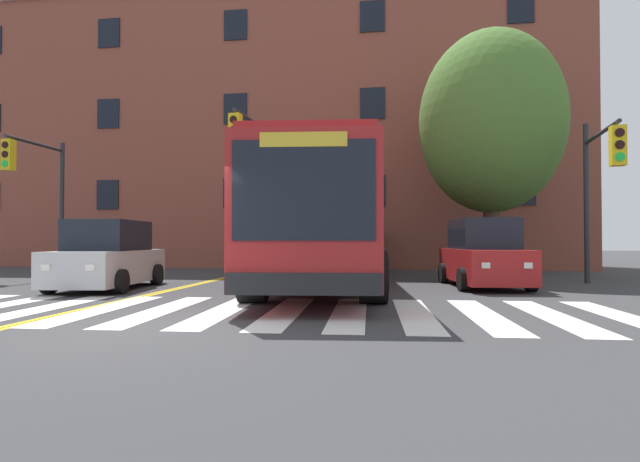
{
  "coord_description": "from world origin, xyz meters",
  "views": [
    {
      "loc": [
        3.87,
        -6.82,
        1.3
      ],
      "look_at": [
        2.03,
        5.97,
        1.54
      ],
      "focal_mm": 28.0,
      "sensor_mm": 36.0,
      "label": 1
    }
  ],
  "objects_px": {
    "car_red_far_lane": "(483,256)",
    "traffic_light_overhead": "(261,167)",
    "car_grey_behind_bus": "(363,251)",
    "street_tree_curbside_large": "(491,122)",
    "traffic_light_far_corner": "(40,181)",
    "car_silver_near_lane": "(108,258)",
    "traffic_light_near_corner": "(599,174)",
    "city_bus": "(322,222)"
  },
  "relations": [
    {
      "from": "car_red_far_lane",
      "to": "street_tree_curbside_large",
      "type": "relative_size",
      "value": 0.48
    },
    {
      "from": "car_silver_near_lane",
      "to": "traffic_light_overhead",
      "type": "bearing_deg",
      "value": 50.66
    },
    {
      "from": "city_bus",
      "to": "street_tree_curbside_large",
      "type": "relative_size",
      "value": 1.39
    },
    {
      "from": "city_bus",
      "to": "car_silver_near_lane",
      "type": "bearing_deg",
      "value": -165.2
    },
    {
      "from": "car_silver_near_lane",
      "to": "traffic_light_overhead",
      "type": "height_order",
      "value": "traffic_light_overhead"
    },
    {
      "from": "street_tree_curbside_large",
      "to": "traffic_light_near_corner",
      "type": "bearing_deg",
      "value": -54.92
    },
    {
      "from": "car_silver_near_lane",
      "to": "car_red_far_lane",
      "type": "xyz_separation_m",
      "value": [
        10.0,
        2.04,
        0.03
      ]
    },
    {
      "from": "city_bus",
      "to": "car_red_far_lane",
      "type": "relative_size",
      "value": 2.91
    },
    {
      "from": "traffic_light_far_corner",
      "to": "car_grey_behind_bus",
      "type": "bearing_deg",
      "value": 29.6
    },
    {
      "from": "car_grey_behind_bus",
      "to": "traffic_light_overhead",
      "type": "bearing_deg",
      "value": -117.54
    },
    {
      "from": "car_grey_behind_bus",
      "to": "traffic_light_far_corner",
      "type": "relative_size",
      "value": 0.94
    },
    {
      "from": "traffic_light_near_corner",
      "to": "street_tree_curbside_large",
      "type": "distance_m",
      "value": 4.57
    },
    {
      "from": "car_grey_behind_bus",
      "to": "street_tree_curbside_large",
      "type": "distance_m",
      "value": 7.75
    },
    {
      "from": "traffic_light_near_corner",
      "to": "car_grey_behind_bus",
      "type": "bearing_deg",
      "value": 133.7
    },
    {
      "from": "traffic_light_near_corner",
      "to": "traffic_light_overhead",
      "type": "relative_size",
      "value": 0.87
    },
    {
      "from": "traffic_light_near_corner",
      "to": "traffic_light_overhead",
      "type": "xyz_separation_m",
      "value": [
        -10.08,
        1.36,
        0.62
      ]
    },
    {
      "from": "car_grey_behind_bus",
      "to": "traffic_light_far_corner",
      "type": "xyz_separation_m",
      "value": [
        -11.0,
        -6.25,
        2.55
      ]
    },
    {
      "from": "car_silver_near_lane",
      "to": "traffic_light_near_corner",
      "type": "bearing_deg",
      "value": 10.59
    },
    {
      "from": "car_red_far_lane",
      "to": "traffic_light_near_corner",
      "type": "height_order",
      "value": "traffic_light_near_corner"
    },
    {
      "from": "car_red_far_lane",
      "to": "traffic_light_far_corner",
      "type": "bearing_deg",
      "value": 174.22
    },
    {
      "from": "city_bus",
      "to": "traffic_light_near_corner",
      "type": "bearing_deg",
      "value": 7.46
    },
    {
      "from": "traffic_light_far_corner",
      "to": "street_tree_curbside_large",
      "type": "relative_size",
      "value": 0.57
    },
    {
      "from": "traffic_light_far_corner",
      "to": "street_tree_curbside_large",
      "type": "xyz_separation_m",
      "value": [
        15.7,
        2.18,
        2.07
      ]
    },
    {
      "from": "car_silver_near_lane",
      "to": "traffic_light_overhead",
      "type": "distance_m",
      "value": 5.76
    },
    {
      "from": "city_bus",
      "to": "traffic_light_overhead",
      "type": "xyz_separation_m",
      "value": [
        -2.41,
        2.37,
        1.96
      ]
    },
    {
      "from": "traffic_light_near_corner",
      "to": "traffic_light_far_corner",
      "type": "relative_size",
      "value": 0.98
    },
    {
      "from": "traffic_light_far_corner",
      "to": "traffic_light_near_corner",
      "type": "bearing_deg",
      "value": -3.37
    },
    {
      "from": "city_bus",
      "to": "street_tree_curbside_large",
      "type": "height_order",
      "value": "street_tree_curbside_large"
    },
    {
      "from": "car_red_far_lane",
      "to": "traffic_light_far_corner",
      "type": "xyz_separation_m",
      "value": [
        -14.76,
        1.49,
        2.5
      ]
    },
    {
      "from": "traffic_light_far_corner",
      "to": "street_tree_curbside_large",
      "type": "distance_m",
      "value": 15.99
    },
    {
      "from": "traffic_light_near_corner",
      "to": "car_silver_near_lane",
      "type": "bearing_deg",
      "value": -169.41
    },
    {
      "from": "city_bus",
      "to": "street_tree_curbside_large",
      "type": "bearing_deg",
      "value": 38.19
    },
    {
      "from": "street_tree_curbside_large",
      "to": "car_silver_near_lane",
      "type": "bearing_deg",
      "value": -152.45
    },
    {
      "from": "car_red_far_lane",
      "to": "traffic_light_overhead",
      "type": "xyz_separation_m",
      "value": [
        -6.86,
        1.8,
        2.9
      ]
    },
    {
      "from": "car_red_far_lane",
      "to": "traffic_light_overhead",
      "type": "height_order",
      "value": "traffic_light_overhead"
    },
    {
      "from": "car_silver_near_lane",
      "to": "car_grey_behind_bus",
      "type": "height_order",
      "value": "car_silver_near_lane"
    },
    {
      "from": "traffic_light_far_corner",
      "to": "car_silver_near_lane",
      "type": "bearing_deg",
      "value": -36.59
    },
    {
      "from": "car_grey_behind_bus",
      "to": "car_red_far_lane",
      "type": "bearing_deg",
      "value": -64.09
    },
    {
      "from": "car_silver_near_lane",
      "to": "traffic_light_far_corner",
      "type": "bearing_deg",
      "value": 143.41
    },
    {
      "from": "car_silver_near_lane",
      "to": "city_bus",
      "type": "bearing_deg",
      "value": 14.8
    },
    {
      "from": "traffic_light_near_corner",
      "to": "traffic_light_overhead",
      "type": "bearing_deg",
      "value": 172.29
    },
    {
      "from": "car_red_far_lane",
      "to": "traffic_light_overhead",
      "type": "distance_m",
      "value": 7.66
    }
  ]
}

